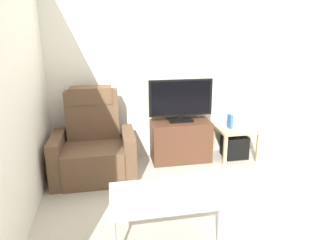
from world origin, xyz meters
TOP-DOWN VIEW (x-y plane):
  - ground_plane at (0.00, 0.00)m, footprint 6.40×6.40m
  - wall_back at (0.00, 1.13)m, footprint 6.40×0.06m
  - wall_side at (-1.88, 0.00)m, footprint 0.06×4.48m
  - tv_stand at (-0.13, 0.86)m, footprint 0.81×0.42m
  - television at (-0.13, 0.88)m, footprint 0.86×0.20m
  - recliner_armchair at (-1.29, 0.62)m, footprint 0.98×0.78m
  - side_table at (0.65, 0.82)m, footprint 0.54×0.54m
  - subwoofer_box at (0.65, 0.82)m, footprint 0.32×0.32m
  - book_upright at (0.55, 0.80)m, footprint 0.04×0.13m
  - game_console at (0.69, 0.83)m, footprint 0.07×0.20m
  - coffee_table at (-0.67, -0.68)m, footprint 0.90×0.60m
  - cell_phone at (-0.56, -0.67)m, footprint 0.12×0.16m

SIDE VIEW (x-z plane):
  - ground_plane at x=0.00m, z-range 0.00..0.00m
  - subwoofer_box at x=0.65m, z-range 0.00..0.32m
  - tv_stand at x=-0.13m, z-range 0.00..0.56m
  - coffee_table at x=-0.67m, z-range 0.17..0.57m
  - recliner_armchair at x=-1.29m, z-range -0.17..0.91m
  - side_table at x=0.65m, z-range 0.15..0.60m
  - cell_phone at x=-0.56m, z-range 0.39..0.40m
  - book_upright at x=0.55m, z-range 0.45..0.64m
  - game_console at x=0.69m, z-range 0.45..0.70m
  - television at x=-0.13m, z-range 0.58..1.15m
  - wall_back at x=0.00m, z-range 0.00..2.60m
  - wall_side at x=-1.88m, z-range 0.00..2.60m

